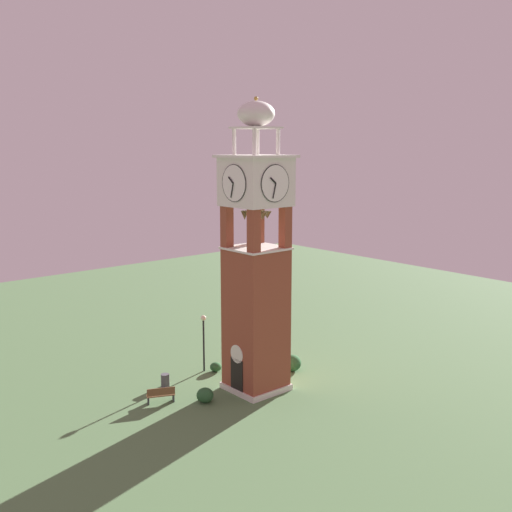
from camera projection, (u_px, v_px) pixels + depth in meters
ground at (256, 389)px, 37.01m from camera, size 80.00×80.00×0.00m
clock_tower at (256, 272)px, 35.70m from camera, size 3.56×3.56×17.29m
park_bench at (161, 395)px, 34.89m from camera, size 1.07×1.64×0.95m
lamp_post at (204, 332)px, 39.45m from camera, size 0.36×0.36×3.78m
trash_bin at (165, 380)px, 37.26m from camera, size 0.52×0.52×0.80m
shrub_near_entry at (292, 363)px, 39.85m from camera, size 1.18×1.18×1.07m
shrub_left_of_tower at (216, 367)px, 39.80m from camera, size 0.76×0.76×0.60m
shrub_behind_bench at (205, 395)px, 34.98m from camera, size 0.98×0.98×0.85m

